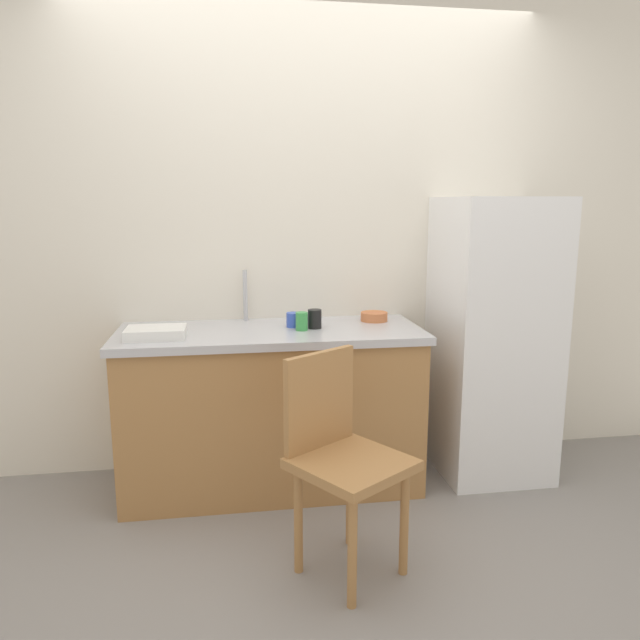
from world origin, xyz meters
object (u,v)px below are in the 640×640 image
cup_black (315,319)px  chair (341,453)px  refrigerator (492,338)px  dish_tray (156,333)px  cup_blue (293,320)px  terracotta_bowl (374,317)px  cup_green (302,321)px

cup_black → chair: bearing=-91.0°
refrigerator → dish_tray: size_ratio=5.39×
refrigerator → cup_black: size_ratio=15.50×
cup_blue → cup_black: (0.11, -0.05, 0.01)m
chair → terracotta_bowl: 1.06m
chair → terracotta_bowl: size_ratio=6.10×
chair → refrigerator: bearing=4.6°
dish_tray → terracotta_bowl: size_ratio=1.92×
dish_tray → cup_blue: 0.70m
dish_tray → terracotta_bowl: bearing=12.2°
chair → cup_blue: cup_blue is taller
terracotta_bowl → dish_tray: bearing=-167.8°
terracotta_bowl → cup_blue: bearing=-168.7°
dish_tray → cup_blue: (0.68, 0.15, 0.01)m
chair → cup_green: size_ratio=9.63×
refrigerator → cup_black: 0.99m
cup_green → cup_black: bearing=28.1°
terracotta_bowl → cup_black: size_ratio=1.50×
chair → cup_green: bearing=60.5°
refrigerator → cup_black: bearing=-179.2°
chair → terracotta_bowl: terracotta_bowl is taller
refrigerator → cup_black: refrigerator is taller
cup_blue → cup_green: size_ratio=0.81×
cup_black → cup_green: (-0.08, -0.04, -0.00)m
chair → cup_black: bearing=54.7°
chair → cup_green: cup_green is taller
dish_tray → cup_blue: cup_blue is taller
cup_green → cup_blue: bearing=109.7°
dish_tray → chair: bearing=-41.4°
cup_blue → cup_black: size_ratio=0.77×
chair → cup_blue: size_ratio=11.93×
terracotta_bowl → cup_black: 0.37m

